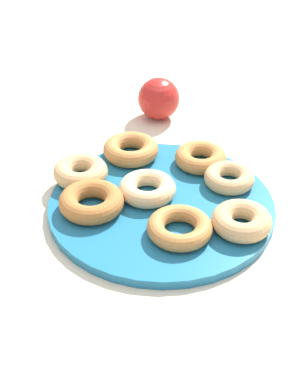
{
  "coord_description": "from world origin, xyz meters",
  "views": [
    {
      "loc": [
        -0.55,
        0.39,
        0.52
      ],
      "look_at": [
        0.0,
        0.03,
        0.04
      ],
      "focal_mm": 54.21,
      "sensor_mm": 36.0,
      "label": 1
    }
  ],
  "objects": [
    {
      "name": "ground_plane",
      "position": [
        0.0,
        0.0,
        0.0
      ],
      "size": [
        2.4,
        2.4,
        0.0
      ],
      "primitive_type": "plane",
      "color": "beige"
    },
    {
      "name": "donut_1",
      "position": [
        0.02,
        0.01,
        0.03
      ],
      "size": [
        0.11,
        0.11,
        0.03
      ],
      "primitive_type": "torus",
      "rotation": [
        0.0,
        0.0,
        5.21
      ],
      "color": "#EABC84",
      "rests_on": "donut_plate"
    },
    {
      "name": "donut_3",
      "position": [
        -0.02,
        -0.11,
        0.03
      ],
      "size": [
        0.11,
        0.11,
        0.02
      ],
      "primitive_type": "torus",
      "rotation": [
        0.0,
        0.0,
        0.6
      ],
      "color": "tan",
      "rests_on": "donut_plate"
    },
    {
      "name": "donut_4",
      "position": [
        0.13,
        -0.03,
        0.03
      ],
      "size": [
        0.1,
        0.1,
        0.03
      ],
      "primitive_type": "torus",
      "rotation": [
        0.0,
        0.0,
        1.5
      ],
      "color": "#BC7A3D",
      "rests_on": "donut_plate"
    },
    {
      "name": "donut_2",
      "position": [
        -0.07,
        0.02,
        0.03
      ],
      "size": [
        0.11,
        0.11,
        0.02
      ],
      "primitive_type": "torus",
      "rotation": [
        0.0,
        0.0,
        1.21
      ],
      "color": "#BC7A3D",
      "rests_on": "donut_plate"
    },
    {
      "name": "donut_6",
      "position": [
        0.04,
        0.09,
        0.03
      ],
      "size": [
        0.13,
        0.13,
        0.03
      ],
      "primitive_type": "torus",
      "rotation": [
        0.0,
        0.0,
        0.63
      ],
      "color": "#AD6B33",
      "rests_on": "donut_plate"
    },
    {
      "name": "apple",
      "position": [
        0.24,
        -0.16,
        0.04
      ],
      "size": [
        0.08,
        0.08,
        0.08
      ],
      "primitive_type": "sphere",
      "color": "red",
      "rests_on": "ground_plane"
    },
    {
      "name": "donut_0",
      "position": [
        0.12,
        0.07,
        0.03
      ],
      "size": [
        0.11,
        0.11,
        0.03
      ],
      "primitive_type": "torus",
      "rotation": [
        0.0,
        0.0,
        3.52
      ],
      "color": "tan",
      "rests_on": "donut_plate"
    },
    {
      "name": "donut_plate",
      "position": [
        0.0,
        0.0,
        0.01
      ],
      "size": [
        0.33,
        0.33,
        0.01
      ],
      "primitive_type": "cylinder",
      "color": "#1E6B93",
      "rests_on": "ground_plane"
    },
    {
      "name": "donut_5",
      "position": [
        -0.11,
        -0.06,
        0.03
      ],
      "size": [
        0.11,
        0.11,
        0.03
      ],
      "primitive_type": "torus",
      "rotation": [
        0.0,
        0.0,
        5.74
      ],
      "color": "tan",
      "rests_on": "donut_plate"
    },
    {
      "name": "donut_7",
      "position": [
        0.05,
        -0.11,
        0.03
      ],
      "size": [
        0.09,
        0.09,
        0.03
      ],
      "primitive_type": "torus",
      "rotation": [
        0.0,
        0.0,
        4.78
      ],
      "color": "#BC7A3D",
      "rests_on": "donut_plate"
    }
  ]
}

